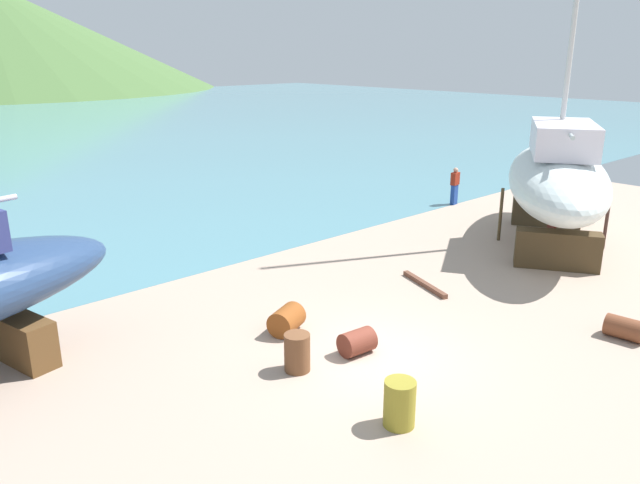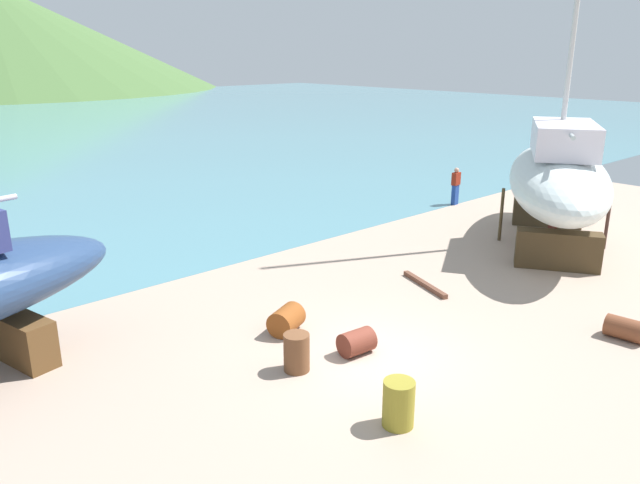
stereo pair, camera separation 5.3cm
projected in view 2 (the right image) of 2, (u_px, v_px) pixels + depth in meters
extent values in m
plane|color=tan|center=(556.00, 444.00, 10.99)|extent=(47.93, 47.93, 0.00)
cube|color=#453A26|center=(547.00, 211.00, 24.60)|extent=(1.98, 2.60, 1.23)
cube|color=#45351F|center=(558.00, 250.00, 19.75)|extent=(1.98, 2.60, 1.23)
cylinder|color=brown|center=(501.00, 215.00, 22.54)|extent=(0.12, 0.12, 1.98)
cylinder|color=#462F27|center=(607.00, 222.00, 21.59)|extent=(0.12, 0.12, 1.98)
ellipsoid|color=silver|center=(558.00, 179.00, 21.64)|extent=(10.72, 8.35, 2.15)
cube|color=#531A14|center=(552.00, 229.00, 22.19)|extent=(2.20, 1.40, 1.51)
cube|color=silver|center=(564.00, 139.00, 20.70)|extent=(4.27, 3.68, 1.08)
cylinder|color=silver|center=(568.00, 131.00, 19.87)|extent=(3.22, 2.06, 0.13)
cube|color=brown|center=(15.00, 336.00, 13.97)|extent=(1.19, 2.49, 1.09)
cube|color=#1E3F92|center=(455.00, 195.00, 28.04)|extent=(0.36, 0.24, 0.92)
cube|color=maroon|center=(456.00, 179.00, 27.81)|extent=(0.47, 0.29, 0.57)
sphere|color=tan|center=(457.00, 170.00, 27.70)|extent=(0.22, 0.22, 0.22)
cylinder|color=brown|center=(297.00, 352.00, 13.44)|extent=(0.61, 0.61, 0.86)
cylinder|color=olive|center=(399.00, 404.00, 11.44)|extent=(0.82, 0.82, 0.92)
cylinder|color=brown|center=(625.00, 329.00, 14.94)|extent=(0.64, 0.96, 0.54)
cylinder|color=brown|center=(357.00, 342.00, 14.22)|extent=(0.84, 0.66, 0.58)
cylinder|color=brown|center=(286.00, 320.00, 15.29)|extent=(1.07, 0.96, 0.67)
cube|color=brown|center=(425.00, 284.00, 18.34)|extent=(0.86, 2.12, 0.14)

